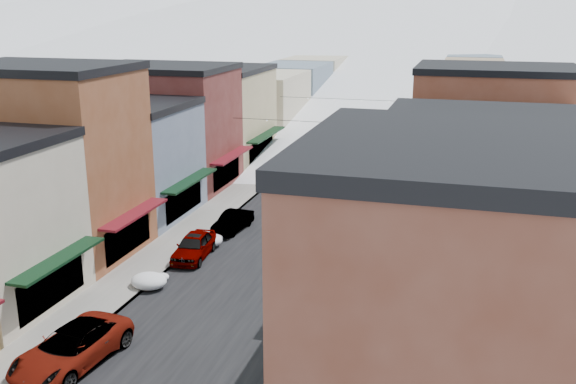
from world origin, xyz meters
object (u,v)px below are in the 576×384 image
Objects in this scene: trash_can at (338,288)px; car_dark_hatch at (233,222)px; car_white_suv at (71,348)px; streetlamp_near at (371,190)px; car_silver_sedan at (194,246)px; car_green_sedan at (312,255)px.

car_dark_hatch is at bearing 136.68° from trash_can.
car_dark_hatch is (0.56, 19.32, -0.15)m from car_white_suv.
trash_can is at bearing -89.78° from streetlamp_near.
car_silver_sedan is 7.82m from car_green_sedan.
car_silver_sedan reaches higher than trash_can.
streetlamp_near is at bearing 71.96° from car_white_suv.
car_silver_sedan is (0.00, 13.66, -0.05)m from car_white_suv.
car_white_suv is at bearing -114.84° from streetlamp_near.
trash_can is at bearing -23.53° from car_silver_sedan.
trash_can is (9.75, -9.19, -0.02)m from car_dark_hatch.
car_green_sedan is 8.67m from streetlamp_near.
car_silver_sedan is 1.11× the size of car_dark_hatch.
car_dark_hatch is 0.86× the size of car_green_sedan.
streetlamp_near is (2.46, 7.99, 2.29)m from car_green_sedan.
car_dark_hatch is at bearing -41.69° from car_green_sedan.
car_white_suv is 1.44× the size of car_dark_hatch.
streetlamp_near is (9.70, 2.84, 2.40)m from car_dark_hatch.
car_green_sedan is at bearing -0.85° from car_silver_sedan.
car_white_suv is 1.33× the size of streetlamp_near.
trash_can is at bearing 115.49° from car_green_sedan.
streetlamp_near reaches higher than car_dark_hatch.
car_silver_sedan is at bearing -140.35° from streetlamp_near.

